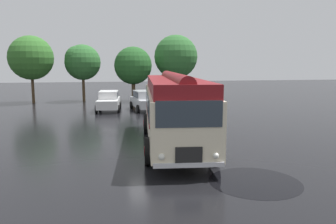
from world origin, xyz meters
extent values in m
plane|color=black|center=(0.00, 0.00, 0.00)|extent=(120.00, 120.00, 0.00)
cube|color=beige|center=(0.89, -0.50, 1.60)|extent=(3.61, 10.22, 2.10)
cube|color=maroon|center=(0.89, -0.50, 2.93)|extent=(3.39, 10.00, 0.56)
cylinder|color=maroon|center=(0.89, -0.50, 3.19)|extent=(1.66, 9.51, 0.60)
cube|color=#2D3842|center=(2.18, -0.34, 2.17)|extent=(0.93, 7.95, 0.84)
cube|color=#2D3842|center=(-0.33, -0.06, 2.17)|extent=(0.93, 7.95, 0.84)
cube|color=maroon|center=(2.17, -0.44, 1.63)|extent=(0.95, 8.15, 0.12)
cube|color=maroon|center=(-0.34, -0.16, 1.63)|extent=(0.95, 8.15, 0.12)
cube|color=#2D3842|center=(0.33, -5.48, 2.27)|extent=(2.19, 0.28, 0.88)
cube|color=black|center=(0.33, -5.49, 0.90)|extent=(0.90, 0.16, 0.56)
cube|color=silver|center=(0.33, -5.51, 0.57)|extent=(2.37, 0.37, 0.16)
sphere|color=white|center=(1.22, -5.60, 0.87)|extent=(0.22, 0.22, 0.22)
sphere|color=white|center=(-0.56, -5.40, 0.87)|extent=(0.22, 0.22, 0.22)
cylinder|color=black|center=(1.84, -3.72, 0.55)|extent=(0.40, 1.12, 1.10)
cylinder|color=maroon|center=(1.84, -3.72, 0.55)|extent=(0.36, 0.42, 0.39)
cylinder|color=black|center=(-0.75, -3.43, 0.55)|extent=(0.40, 1.12, 1.10)
cylinder|color=maroon|center=(-0.75, -3.43, 0.55)|extent=(0.36, 0.42, 0.39)
cylinder|color=black|center=(2.51, 2.24, 0.55)|extent=(0.40, 1.12, 1.10)
cylinder|color=maroon|center=(2.51, 2.24, 0.55)|extent=(0.36, 0.42, 0.39)
cylinder|color=black|center=(-0.07, 2.53, 0.55)|extent=(0.40, 1.12, 1.10)
cylinder|color=maroon|center=(-0.07, 2.53, 0.55)|extent=(0.36, 0.42, 0.39)
cube|color=silver|center=(-2.02, 12.16, 0.67)|extent=(2.08, 4.34, 0.70)
cube|color=silver|center=(-2.00, 12.31, 1.34)|extent=(1.69, 2.31, 0.64)
cube|color=#2D3842|center=(-1.25, 12.24, 1.34)|extent=(0.20, 1.93, 0.50)
cube|color=#2D3842|center=(-2.76, 12.38, 1.34)|extent=(0.20, 1.93, 0.50)
cylinder|color=black|center=(-1.26, 10.78, 0.32)|extent=(0.26, 0.66, 0.64)
cylinder|color=black|center=(-3.01, 10.94, 0.32)|extent=(0.26, 0.66, 0.64)
cylinder|color=black|center=(-1.02, 13.37, 0.32)|extent=(0.26, 0.66, 0.64)
cylinder|color=black|center=(-2.77, 13.53, 0.32)|extent=(0.26, 0.66, 0.64)
cube|color=#B7BABF|center=(1.00, 11.95, 0.67)|extent=(2.21, 4.38, 0.70)
cube|color=#B7BABF|center=(0.98, 12.10, 1.34)|extent=(1.76, 2.35, 0.64)
cube|color=#2D3842|center=(1.73, 12.19, 1.34)|extent=(0.27, 1.92, 0.50)
cube|color=#2D3842|center=(0.23, 12.00, 1.34)|extent=(0.27, 1.92, 0.50)
cylinder|color=black|center=(2.03, 10.77, 0.32)|extent=(0.28, 0.66, 0.64)
cylinder|color=black|center=(0.29, 10.54, 0.32)|extent=(0.28, 0.66, 0.64)
cylinder|color=black|center=(1.71, 13.35, 0.32)|extent=(0.28, 0.66, 0.64)
cylinder|color=black|center=(-0.04, 13.13, 0.32)|extent=(0.28, 0.66, 0.64)
cylinder|color=#4C3823|center=(-9.42, 19.32, 1.44)|extent=(0.28, 0.28, 2.88)
sphere|color=#336B28|center=(-9.42, 19.32, 4.53)|extent=(4.38, 4.38, 4.38)
sphere|color=#336B28|center=(-9.80, 19.21, 4.49)|extent=(2.48, 2.48, 2.48)
cylinder|color=#4C3823|center=(-4.49, 19.84, 1.36)|extent=(0.29, 0.29, 2.71)
sphere|color=#2D662D|center=(-4.49, 19.84, 4.09)|extent=(3.68, 3.68, 3.68)
sphere|color=#2D662D|center=(-4.94, 19.63, 4.47)|extent=(2.66, 2.66, 2.66)
cylinder|color=#4C3823|center=(0.66, 18.81, 1.15)|extent=(0.40, 0.40, 2.29)
sphere|color=#235623|center=(0.66, 18.81, 3.76)|extent=(3.91, 3.91, 3.91)
sphere|color=#235623|center=(0.64, 19.14, 3.73)|extent=(2.45, 2.45, 2.45)
cylinder|color=#4C3823|center=(5.32, 19.36, 1.47)|extent=(0.26, 0.26, 2.95)
sphere|color=#2D662D|center=(5.32, 19.36, 4.70)|extent=(4.67, 4.67, 4.67)
sphere|color=#2D662D|center=(5.20, 19.32, 4.55)|extent=(3.03, 3.03, 3.03)
cylinder|color=black|center=(2.47, -5.95, 0.00)|extent=(3.05, 3.05, 0.01)
camera|label=1|loc=(-2.34, -15.61, 3.86)|focal=35.00mm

